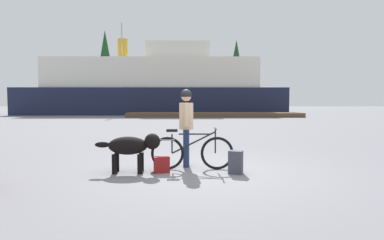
{
  "coord_description": "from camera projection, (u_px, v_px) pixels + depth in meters",
  "views": [
    {
      "loc": [
        -0.26,
        -6.87,
        1.51
      ],
      "look_at": [
        -0.2,
        1.06,
        1.03
      ],
      "focal_mm": 30.42,
      "sensor_mm": 36.0,
      "label": 1
    }
  ],
  "objects": [
    {
      "name": "dock_pier",
      "position": [
        214.0,
        115.0,
        30.16
      ],
      "size": [
        16.05,
        2.78,
        0.4
      ],
      "primitive_type": "cube",
      "color": "brown",
      "rests_on": "ground_plane"
    },
    {
      "name": "handbag_pannier",
      "position": [
        162.0,
        165.0,
        6.8
      ],
      "size": [
        0.35,
        0.25,
        0.34
      ],
      "primitive_type": "cube",
      "rotation": [
        0.0,
        0.0,
        0.23
      ],
      "color": "maroon",
      "rests_on": "ground_plane"
    },
    {
      "name": "pine_tree_far_left",
      "position": [
        105.0,
        61.0,
        53.13
      ],
      "size": [
        3.45,
        3.45,
        12.99
      ],
      "color": "#4C331E",
      "rests_on": "ground_plane"
    },
    {
      "name": "pine_tree_center",
      "position": [
        209.0,
        72.0,
        55.95
      ],
      "size": [
        3.61,
        3.61,
        9.79
      ],
      "color": "#4C331E",
      "rests_on": "ground_plane"
    },
    {
      "name": "person_cyclist",
      "position": [
        186.0,
        120.0,
        7.42
      ],
      "size": [
        0.32,
        0.53,
        1.77
      ],
      "color": "navy",
      "rests_on": "ground_plane"
    },
    {
      "name": "dog",
      "position": [
        132.0,
        146.0,
        6.78
      ],
      "size": [
        1.37,
        0.44,
        0.82
      ],
      "color": "black",
      "rests_on": "ground_plane"
    },
    {
      "name": "sailboat_moored",
      "position": [
        123.0,
        110.0,
        34.53
      ],
      "size": [
        7.6,
        2.13,
        9.65
      ],
      "color": "silver",
      "rests_on": "ground_plane"
    },
    {
      "name": "ground_plane",
      "position": [
        202.0,
        171.0,
        6.95
      ],
      "size": [
        160.0,
        160.0,
        0.0
      ],
      "primitive_type": "plane",
      "color": "slate"
    },
    {
      "name": "ferry_boat",
      "position": [
        154.0,
        88.0,
        37.03
      ],
      "size": [
        28.65,
        8.24,
        8.46
      ],
      "color": "#191E38",
      "rests_on": "ground_plane"
    },
    {
      "name": "backpack",
      "position": [
        236.0,
        162.0,
        6.69
      ],
      "size": [
        0.33,
        0.28,
        0.48
      ],
      "primitive_type": "cube",
      "rotation": [
        0.0,
        0.0,
        -0.34
      ],
      "color": "#3F3F4C",
      "rests_on": "ground_plane"
    },
    {
      "name": "bicycle",
      "position": [
        192.0,
        152.0,
        7.08
      ],
      "size": [
        1.8,
        0.44,
        0.91
      ],
      "color": "black",
      "rests_on": "ground_plane"
    },
    {
      "name": "pine_tree_far_right",
      "position": [
        236.0,
        68.0,
        55.89
      ],
      "size": [
        3.65,
        3.65,
        11.92
      ],
      "color": "#4C331E",
      "rests_on": "ground_plane"
    }
  ]
}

